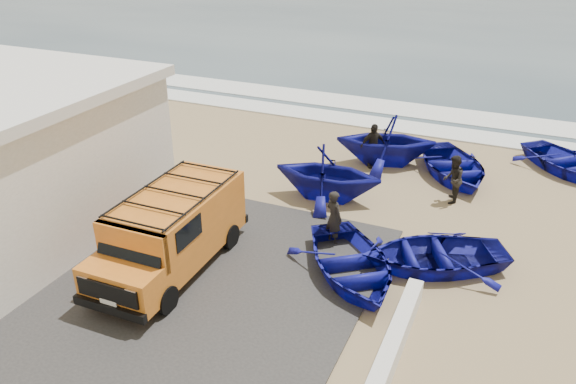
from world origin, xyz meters
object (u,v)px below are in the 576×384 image
(boat_far_left, at_px, (386,140))
(boat_far_right, at_px, (567,162))
(boat_mid_right, at_px, (453,166))
(fisherman_back, at_px, (373,146))
(boat_near_right, at_px, (434,254))
(parapet, at_px, (383,372))
(fisherman_front, at_px, (334,218))
(boat_near_left, at_px, (351,263))
(boat_mid_left, at_px, (328,173))
(fisherman_middle, at_px, (453,179))
(van, at_px, (172,229))

(boat_far_left, relative_size, boat_far_right, 0.96)
(boat_far_left, distance_m, boat_far_right, 6.50)
(boat_mid_right, relative_size, fisherman_back, 2.43)
(boat_near_right, bearing_deg, boat_far_right, 130.99)
(boat_far_right, bearing_deg, parapet, -147.54)
(fisherman_front, bearing_deg, boat_near_left, 157.99)
(boat_far_right, bearing_deg, boat_mid_left, 174.82)
(parapet, distance_m, fisherman_middle, 8.60)
(boat_far_right, bearing_deg, boat_far_left, 154.65)
(van, distance_m, boat_near_right, 6.83)
(boat_near_left, height_order, fisherman_front, fisherman_front)
(parapet, height_order, fisherman_back, fisherman_back)
(parapet, height_order, boat_far_right, boat_far_right)
(fisherman_front, bearing_deg, fisherman_back, -51.95)
(boat_near_left, relative_size, boat_mid_left, 1.12)
(fisherman_back, bearing_deg, boat_mid_left, -144.45)
(boat_mid_right, height_order, boat_far_left, boat_far_left)
(van, bearing_deg, boat_near_right, 22.81)
(fisherman_front, distance_m, fisherman_middle, 4.74)
(boat_near_left, xyz_separation_m, fisherman_front, (-0.98, 1.39, 0.41))
(boat_near_left, distance_m, fisherman_front, 1.75)
(boat_near_right, relative_size, boat_far_right, 1.01)
(van, height_order, boat_far_right, van)
(van, xyz_separation_m, boat_far_right, (9.44, 10.85, -0.74))
(van, xyz_separation_m, boat_mid_right, (5.75, 8.76, -0.71))
(boat_far_left, relative_size, fisherman_front, 2.22)
(fisherman_middle, relative_size, fisherman_back, 0.95)
(fisherman_back, bearing_deg, boat_far_left, 9.84)
(boat_mid_right, bearing_deg, boat_near_left, -130.90)
(boat_far_right, bearing_deg, boat_near_left, -160.93)
(fisherman_middle, bearing_deg, boat_far_left, -133.00)
(boat_mid_left, xyz_separation_m, boat_far_left, (0.98, 3.57, 0.03))
(fisherman_middle, distance_m, fisherman_back, 3.56)
(fisherman_middle, bearing_deg, boat_near_right, -2.26)
(fisherman_back, bearing_deg, fisherman_front, -128.05)
(boat_mid_right, bearing_deg, boat_far_left, 146.20)
(van, bearing_deg, fisherman_back, 70.28)
(boat_near_right, height_order, boat_mid_right, boat_mid_right)
(van, xyz_separation_m, boat_near_right, (6.22, 2.71, -0.74))
(parapet, bearing_deg, boat_mid_left, 117.92)
(parapet, distance_m, boat_near_right, 4.55)
(boat_mid_right, bearing_deg, boat_near_right, -115.90)
(boat_far_right, bearing_deg, fisherman_front, -169.61)
(van, distance_m, fisherman_front, 4.42)
(parapet, distance_m, boat_mid_left, 8.15)
(boat_near_left, height_order, fisherman_back, fisherman_back)
(boat_far_left, bearing_deg, fisherman_back, -53.50)
(boat_far_right, height_order, fisherman_middle, fisherman_middle)
(parapet, bearing_deg, van, 163.23)
(fisherman_front, relative_size, fisherman_back, 0.98)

